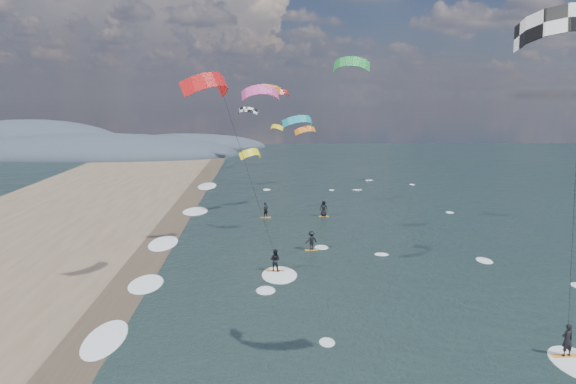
{
  "coord_description": "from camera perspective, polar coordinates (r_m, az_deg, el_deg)",
  "views": [
    {
      "loc": [
        -2.49,
        -23.02,
        13.05
      ],
      "look_at": [
        -1.0,
        12.0,
        7.0
      ],
      "focal_mm": 35.0,
      "sensor_mm": 36.0,
      "label": 1
    }
  ],
  "objects": [
    {
      "name": "kitesurfer_near_b",
      "position": [
        36.36,
        -4.97,
        4.57
      ],
      "size": [
        6.77,
        9.3,
        14.97
      ],
      "color": "orange",
      "rests_on": "ground"
    },
    {
      "name": "wet_sand_strip",
      "position": [
        36.76,
        -17.62,
        -11.48
      ],
      "size": [
        3.0,
        240.0,
        0.0
      ],
      "primitive_type": "cube",
      "color": "#382D23",
      "rests_on": "ground"
    },
    {
      "name": "bg_kite_field",
      "position": [
        77.69,
        -0.96,
        8.88
      ],
      "size": [
        13.55,
        67.59,
        10.07
      ],
      "color": "yellow",
      "rests_on": "ground"
    },
    {
      "name": "far_kitesurfers",
      "position": [
        54.84,
        1.97,
        -3.06
      ],
      "size": [
        7.43,
        14.28,
        1.76
      ],
      "color": "orange",
      "rests_on": "ground"
    },
    {
      "name": "shoreline_surf",
      "position": [
        40.82,
        -14.23,
        -9.16
      ],
      "size": [
        2.4,
        79.4,
        0.11
      ],
      "color": "white",
      "rests_on": "ground"
    },
    {
      "name": "coastal_hills",
      "position": [
        138.18,
        -20.32,
        3.77
      ],
      "size": [
        80.0,
        41.0,
        15.0
      ],
      "color": "#3D4756",
      "rests_on": "ground"
    }
  ]
}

